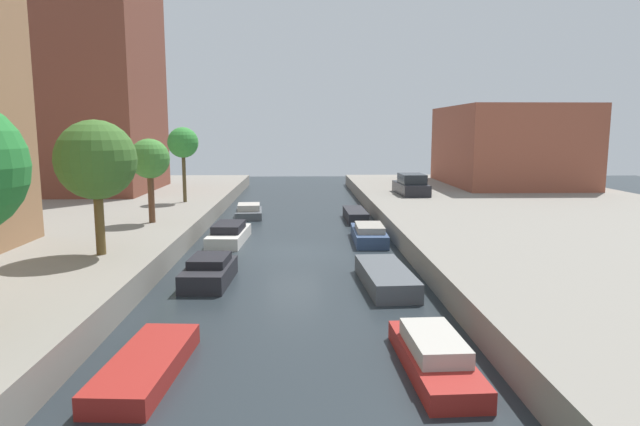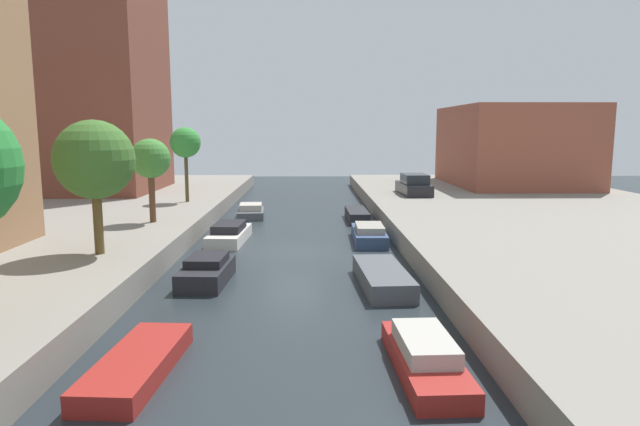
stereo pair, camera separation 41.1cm
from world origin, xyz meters
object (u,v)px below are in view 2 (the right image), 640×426
street_tree_3 (185,143)px  moored_boat_right_1 (425,356)px  street_tree_1 (94,160)px  low_block_right (512,146)px  moored_boat_right_4 (357,215)px  moored_boat_left_4 (251,212)px  apartment_tower_far (86,66)px  moored_boat_left_3 (229,234)px  moored_boat_right_2 (383,277)px  moored_boat_right_3 (369,234)px  moored_boat_left_2 (207,271)px  parked_car (414,186)px  moored_boat_left_1 (137,364)px  street_tree_2 (150,160)px

street_tree_3 → moored_boat_right_1: street_tree_3 is taller
street_tree_1 → street_tree_3: size_ratio=1.04×
low_block_right → moored_boat_right_4: bearing=-138.6°
moored_boat_left_4 → apartment_tower_far: bearing=150.8°
street_tree_1 → moored_boat_left_3: 9.02m
moored_boat_right_2 → apartment_tower_far: bearing=129.6°
moored_boat_right_3 → moored_boat_left_4: bearing=130.0°
moored_boat_left_3 → moored_boat_right_1: moored_boat_left_3 is taller
street_tree_1 → moored_boat_left_4: size_ratio=1.48×
moored_boat_left_2 → moored_boat_left_4: moored_boat_left_2 is taller
apartment_tower_far → moored_boat_right_3: bearing=-37.9°
street_tree_1 → street_tree_3: 15.25m
moored_boat_left_4 → moored_boat_right_3: bearing=-50.0°
street_tree_3 → parked_car: 16.33m
moored_boat_left_3 → moored_boat_right_3: 7.11m
moored_boat_left_1 → moored_boat_right_2: bearing=47.1°
apartment_tower_far → moored_boat_right_2: apartment_tower_far is taller
moored_boat_left_1 → low_block_right: bearing=58.4°
street_tree_3 → moored_boat_left_4: street_tree_3 is taller
moored_boat_left_1 → moored_boat_right_1: (6.75, 0.06, 0.11)m
moored_boat_left_4 → moored_boat_right_4: bearing=-12.3°
moored_boat_right_3 → moored_boat_left_3: bearing=178.7°
moored_boat_left_2 → moored_boat_right_4: (6.83, 14.11, -0.09)m
moored_boat_left_2 → moored_boat_right_1: size_ratio=0.80×
moored_boat_left_1 → moored_boat_right_1: size_ratio=0.99×
low_block_right → moored_boat_left_3: size_ratio=2.93×
low_block_right → moored_boat_right_4: size_ratio=3.25×
low_block_right → moored_boat_right_1: low_block_right is taller
parked_car → moored_boat_right_2: bearing=-103.7°
street_tree_2 → parked_car: street_tree_2 is taller
street_tree_1 → parked_car: bearing=50.8°
street_tree_2 → moored_boat_left_2: size_ratio=1.22×
low_block_right → moored_boat_right_1: size_ratio=3.06×
low_block_right → moored_boat_left_4: bearing=-152.2°
parked_car → moored_boat_right_1: 27.87m
moored_boat_right_2 → moored_boat_left_2: bearing=174.4°
apartment_tower_far → street_tree_1: (8.81, -22.26, -5.84)m
apartment_tower_far → street_tree_3: size_ratio=3.89×
moored_boat_left_3 → moored_boat_right_4: (7.07, 6.53, -0.07)m
moored_boat_left_1 → street_tree_2: bearing=104.1°
apartment_tower_far → moored_boat_right_4: bearing=-23.8°
moored_boat_right_1 → moored_boat_right_4: size_ratio=1.06×
moored_boat_left_1 → moored_boat_right_3: size_ratio=1.00×
moored_boat_right_3 → moored_boat_right_2: bearing=-92.6°
apartment_tower_far → moored_boat_left_4: apartment_tower_far is taller
low_block_right → moored_boat_left_1: 40.73m
moored_boat_left_1 → moored_boat_left_4: 23.43m
parked_car → moored_boat_left_4: 12.17m
street_tree_2 → moored_boat_right_2: (10.63, -8.45, -3.83)m
moored_boat_left_2 → moored_boat_right_2: size_ratio=0.74×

